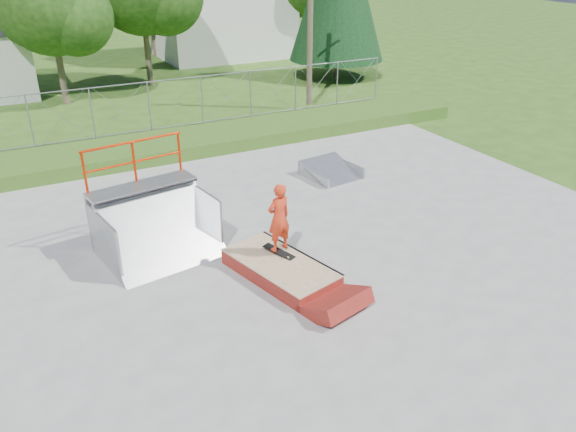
% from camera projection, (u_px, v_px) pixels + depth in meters
% --- Properties ---
extents(ground, '(120.00, 120.00, 0.00)m').
position_uv_depth(ground, '(281.00, 278.00, 12.51)').
color(ground, '#2B5016').
rests_on(ground, ground).
extents(concrete_pad, '(20.00, 16.00, 0.04)m').
position_uv_depth(concrete_pad, '(281.00, 277.00, 12.50)').
color(concrete_pad, gray).
rests_on(concrete_pad, ground).
extents(grass_berm, '(24.00, 3.00, 0.50)m').
position_uv_depth(grass_berm, '(160.00, 145.00, 19.96)').
color(grass_berm, '#2B5016').
rests_on(grass_berm, ground).
extents(grind_box, '(1.91, 2.91, 0.40)m').
position_uv_depth(grind_box, '(280.00, 270.00, 12.46)').
color(grind_box, maroon).
rests_on(grind_box, concrete_pad).
extents(quarter_pipe, '(2.87, 2.55, 2.56)m').
position_uv_depth(quarter_pipe, '(156.00, 206.00, 12.90)').
color(quarter_pipe, '#999CA1').
rests_on(quarter_pipe, concrete_pad).
extents(flat_bank_ramp, '(1.70, 1.79, 0.46)m').
position_uv_depth(flat_bank_ramp, '(332.00, 171.00, 17.76)').
color(flat_bank_ramp, '#999CA1').
rests_on(flat_bank_ramp, concrete_pad).
extents(skateboard, '(0.55, 0.81, 0.13)m').
position_uv_depth(skateboard, '(279.00, 252.00, 12.67)').
color(skateboard, black).
rests_on(skateboard, grind_box).
extents(skater, '(0.63, 0.47, 1.58)m').
position_uv_depth(skater, '(279.00, 221.00, 12.32)').
color(skater, red).
rests_on(skater, grind_box).
extents(chain_link_fence, '(20.00, 0.06, 1.80)m').
position_uv_depth(chain_link_fence, '(149.00, 107.00, 20.25)').
color(chain_link_fence, gray).
rests_on(chain_link_fence, grass_berm).
extents(utility_pole, '(0.24, 0.24, 8.00)m').
position_uv_depth(utility_pole, '(310.00, 15.00, 23.42)').
color(utility_pole, brown).
rests_on(utility_pole, ground).
extents(tree_left_near, '(4.76, 4.48, 6.65)m').
position_uv_depth(tree_left_near, '(57.00, 7.00, 24.11)').
color(tree_left_near, brown).
rests_on(tree_left_near, ground).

